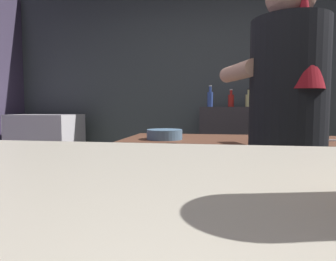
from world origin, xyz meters
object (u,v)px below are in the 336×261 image
object	(u,v)px
mini_fridge	(47,160)
bottle_olive_oil	(249,100)
bartender	(287,133)
chefs_knife	(321,140)
bottle_hot_sauce	(264,100)
bottle_soy	(210,99)
bottle_vinegar	(231,100)
mixing_bowl	(165,134)

from	to	relation	value
mini_fridge	bottle_olive_oil	size ratio (longest dim) A/B	5.44
bartender	chefs_knife	bearing A→B (deg)	-54.02
mini_fridge	bottle_hot_sauce	distance (m)	2.47
chefs_knife	bottle_hot_sauce	xyz separation A→B (m)	(-0.11, 1.41, 0.27)
bartender	bottle_soy	size ratio (longest dim) A/B	7.77
bottle_hot_sauce	bottle_olive_oil	size ratio (longest dim) A/B	0.97
bottle_vinegar	mixing_bowl	bearing A→B (deg)	-107.62
bottle_hot_sauce	bottle_soy	size ratio (longest dim) A/B	0.83
mixing_bowl	bottle_olive_oil	distance (m)	1.59
mini_fridge	bottle_vinegar	distance (m)	2.14
bartender	bottle_vinegar	size ratio (longest dim) A/B	9.20
bottle_olive_oil	mixing_bowl	bearing A→B (deg)	-114.04
mini_fridge	chefs_knife	distance (m)	2.79
bottle_vinegar	bartender	bearing A→B (deg)	-84.44
mini_fridge	bottle_vinegar	world-z (taller)	bottle_vinegar
bottle_olive_oil	bottle_soy	xyz separation A→B (m)	(-0.40, -0.10, 0.01)
mixing_bowl	chefs_knife	bearing A→B (deg)	3.05
mixing_bowl	bottle_soy	size ratio (longest dim) A/B	0.98
mixing_bowl	bottle_hot_sauce	world-z (taller)	bottle_hot_sauce
mixing_bowl	chefs_knife	size ratio (longest dim) A/B	0.90
mixing_bowl	bottle_hot_sauce	distance (m)	1.68
mixing_bowl	chefs_knife	xyz separation A→B (m)	(0.91, 0.05, -0.03)
mini_fridge	bartender	distance (m)	2.77
mixing_bowl	chefs_knife	world-z (taller)	mixing_bowl
bottle_vinegar	bottle_soy	size ratio (longest dim) A/B	0.84
chefs_knife	bottle_olive_oil	world-z (taller)	bottle_olive_oil
bottle_soy	mixing_bowl	bearing A→B (deg)	-100.25
bottle_hot_sauce	bottle_soy	xyz separation A→B (m)	(-0.56, -0.12, 0.01)
mixing_bowl	bottle_olive_oil	size ratio (longest dim) A/B	1.14
bottle_hot_sauce	bottle_olive_oil	distance (m)	0.16
bottle_vinegar	bottle_soy	world-z (taller)	bottle_soy
bartender	mini_fridge	bearing A→B (deg)	34.22
bottle_vinegar	chefs_knife	bearing A→B (deg)	-71.94
bottle_hot_sauce	bottle_olive_oil	world-z (taller)	bottle_olive_oil
mixing_bowl	bottle_olive_oil	bearing A→B (deg)	65.96
bartender	bottle_olive_oil	xyz separation A→B (m)	(0.01, 1.79, 0.20)
bottle_soy	bartender	bearing A→B (deg)	-76.96
bottle_soy	bottle_vinegar	bearing A→B (deg)	26.39
bottle_soy	chefs_knife	bearing A→B (deg)	-62.44
mixing_bowl	chefs_knife	distance (m)	0.91
bartender	bottle_soy	world-z (taller)	bartender
mini_fridge	bottle_soy	world-z (taller)	bottle_soy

